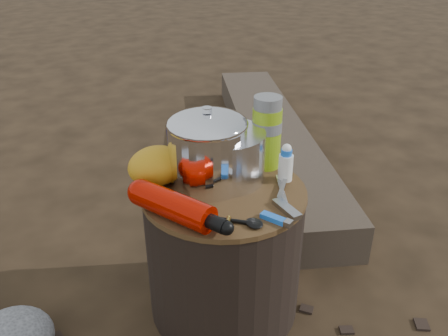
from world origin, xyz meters
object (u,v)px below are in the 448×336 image
stump (224,250)px  travel_mug (237,145)px  log_main (272,138)px  thermos (267,133)px  camping_pot (208,149)px  fuel_bottle (173,206)px

stump → travel_mug: travel_mug is taller
log_main → thermos: (-0.60, -0.74, 0.44)m
log_main → thermos: bearing=-103.9°
log_main → camping_pot: (-0.80, -0.74, 0.44)m
stump → thermos: size_ratio=2.10×
thermos → travel_mug: 0.10m
thermos → travel_mug: bearing=138.2°
fuel_bottle → log_main: bearing=19.0°
fuel_bottle → camping_pot: bearing=11.4°
camping_pot → travel_mug: 0.15m
stump → camping_pot: size_ratio=2.12×
stump → camping_pot: 0.32m
fuel_bottle → thermos: (0.36, 0.11, 0.07)m
camping_pot → thermos: size_ratio=0.99×
camping_pot → log_main: bearing=42.8°
log_main → camping_pot: bearing=-112.0°
log_main → thermos: size_ratio=8.68×
thermos → stump: bearing=-162.3°
camping_pot → fuel_bottle: bearing=-146.2°
thermos → travel_mug: (-0.06, 0.06, -0.05)m
stump → travel_mug: bearing=44.7°
thermos → travel_mug: size_ratio=1.78×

